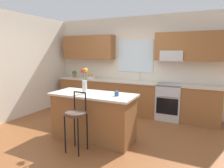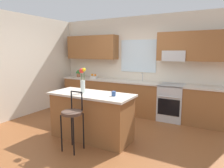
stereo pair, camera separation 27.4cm
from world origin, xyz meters
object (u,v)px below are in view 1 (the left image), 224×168
at_px(flower_vase, 84,81).
at_px(potted_plant_small, 74,73).
at_px(oven_range, 169,101).
at_px(mug_ceramic, 117,94).
at_px(kitchen_island, 93,116).
at_px(fruit_bowl_oranges, 90,77).
at_px(bar_stool_near, 76,116).

xyz_separation_m(flower_vase, potted_plant_small, (-1.68, 1.98, -0.12)).
bearing_deg(oven_range, potted_plant_small, 179.51).
distance_m(flower_vase, mug_ceramic, 0.68).
bearing_deg(oven_range, kitchen_island, -121.16).
xyz_separation_m(kitchen_island, fruit_bowl_oranges, (-1.24, 1.91, 0.50)).
relative_size(oven_range, potted_plant_small, 4.17).
relative_size(bar_stool_near, potted_plant_small, 4.72).
height_order(mug_ceramic, potted_plant_small, potted_plant_small).
height_order(fruit_bowl_oranges, potted_plant_small, potted_plant_small).
bearing_deg(mug_ceramic, flower_vase, -173.57).
relative_size(fruit_bowl_oranges, potted_plant_small, 1.09).
relative_size(kitchen_island, potted_plant_small, 7.59).
distance_m(kitchen_island, mug_ceramic, 0.71).
bearing_deg(mug_ceramic, fruit_bowl_oranges, 132.43).
xyz_separation_m(oven_range, potted_plant_small, (-2.97, 0.03, 0.58)).
xyz_separation_m(kitchen_island, bar_stool_near, (-0.00, -0.57, 0.17)).
distance_m(oven_range, fruit_bowl_oranges, 2.43).
xyz_separation_m(oven_range, bar_stool_near, (-1.14, -2.46, 0.18)).
distance_m(flower_vase, potted_plant_small, 2.60).
distance_m(bar_stool_near, mug_ceramic, 0.83).
height_order(bar_stool_near, flower_vase, flower_vase).
height_order(oven_range, kitchen_island, same).
bearing_deg(bar_stool_near, fruit_bowl_oranges, 116.57).
bearing_deg(oven_range, bar_stool_near, -114.90).
distance_m(mug_ceramic, fruit_bowl_oranges, 2.58).
xyz_separation_m(bar_stool_near, potted_plant_small, (-1.83, 2.48, 0.41)).
height_order(kitchen_island, flower_vase, flower_vase).
bearing_deg(flower_vase, fruit_bowl_oranges, 118.93).
bearing_deg(oven_range, mug_ceramic, -108.83).
bearing_deg(oven_range, flower_vase, -123.43).
bearing_deg(potted_plant_small, fruit_bowl_oranges, -0.05).
bearing_deg(fruit_bowl_oranges, bar_stool_near, -63.43).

